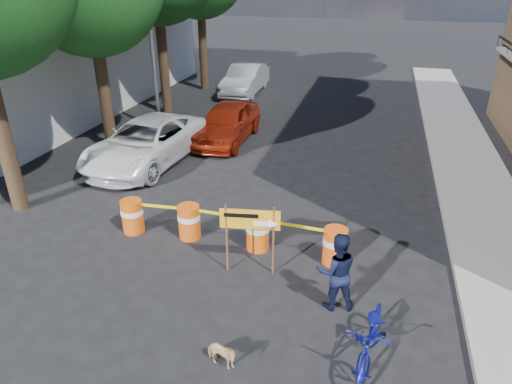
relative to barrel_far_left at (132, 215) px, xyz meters
The scene contains 15 objects.
ground 3.44m from the barrel_far_left, 29.50° to the right, with size 120.00×120.00×0.00m, color black.
sidewalk_east 10.14m from the barrel_far_left, 25.25° to the left, with size 2.40×40.00×0.15m, color gray.
white_building 13.28m from the barrel_far_left, 140.33° to the left, with size 8.00×22.00×6.00m, color silver.
streetlamp 9.23m from the barrel_far_left, 110.79° to the left, with size 1.25×0.18×8.00m.
barrel_far_left is the anchor object (origin of this frame).
barrel_mid_left 1.55m from the barrel_far_left, ahead, with size 0.58×0.58×0.90m.
barrel_mid_right 3.38m from the barrel_far_left, ahead, with size 0.58×0.58×0.90m.
barrel_far_right 5.27m from the barrel_far_left, ahead, with size 0.58×0.58×0.90m.
detour_sign 3.81m from the barrel_far_left, 14.09° to the right, with size 1.32×0.32×1.71m.
pedestrian 5.69m from the barrel_far_left, 16.47° to the right, with size 0.83×0.65×1.71m, color black.
bicycle 6.90m from the barrel_far_left, 25.44° to the right, with size 0.72×1.08×2.06m, color #131B9D.
dog 5.29m from the barrel_far_left, 45.06° to the right, with size 0.29×0.63×0.53m, color #E2BA81.
suv_white 4.80m from the barrel_far_left, 112.54° to the left, with size 2.54×5.51×1.53m, color white.
sedan_red 7.37m from the barrel_far_left, 88.72° to the left, with size 1.81×4.49×1.53m, color maroon.
sedan_silver 15.10m from the barrel_far_left, 95.03° to the left, with size 1.64×4.70×1.55m, color silver.
Camera 1 is at (2.87, -7.53, 6.28)m, focal length 32.00 mm.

